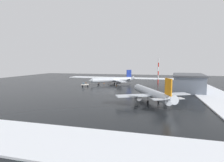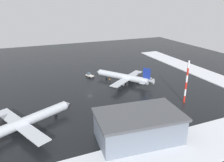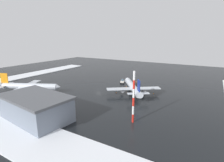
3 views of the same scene
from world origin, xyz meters
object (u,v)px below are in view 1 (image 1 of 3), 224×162
at_px(ground_crew_by_nose_gear, 104,84).
at_px(ground_crew_mid_apron, 99,83).
at_px(antenna_mast, 158,71).
at_px(ground_crew_near_tug, 86,83).
at_px(traffic_cone_mid_line, 111,82).
at_px(traffic_cone_wingtip_side, 116,86).
at_px(pushback_tug, 85,84).
at_px(traffic_cone_near_nose, 104,83).
at_px(airplane_foreground_jet, 151,93).
at_px(airplane_distant_tail, 113,80).
at_px(cargo_hangar, 188,83).

xyz_separation_m(ground_crew_by_nose_gear, ground_crew_mid_apron, (1.39, 3.90, 0.00)).
xyz_separation_m(ground_crew_mid_apron, antenna_mast, (17.57, -38.05, 7.86)).
xyz_separation_m(ground_crew_near_tug, traffic_cone_mid_line, (15.17, -13.31, -0.70)).
height_order(antenna_mast, traffic_cone_mid_line, antenna_mast).
height_order(antenna_mast, traffic_cone_wingtip_side, antenna_mast).
relative_size(pushback_tug, traffic_cone_near_nose, 9.25).
xyz_separation_m(ground_crew_by_nose_gear, traffic_cone_near_nose, (10.41, 3.14, -0.70)).
height_order(airplane_foreground_jet, pushback_tug, airplane_foreground_jet).
relative_size(antenna_mast, traffic_cone_wingtip_side, 32.10).
height_order(antenna_mast, traffic_cone_near_nose, antenna_mast).
relative_size(airplane_distant_tail, antenna_mast, 1.59).
bearing_deg(traffic_cone_mid_line, antenna_mast, -84.56).
relative_size(airplane_foreground_jet, cargo_hangar, 1.20).
distance_m(pushback_tug, traffic_cone_wingtip_side, 19.95).
xyz_separation_m(airplane_foreground_jet, ground_crew_mid_apron, (42.63, 35.09, -2.35)).
xyz_separation_m(ground_crew_by_nose_gear, cargo_hangar, (-10.78, -49.05, 3.47)).
xyz_separation_m(airplane_distant_tail, traffic_cone_mid_line, (9.91, 4.14, -2.94)).
distance_m(airplane_foreground_jet, traffic_cone_mid_line, 64.84).
bearing_deg(ground_crew_near_tug, airplane_foreground_jet, 6.29).
xyz_separation_m(ground_crew_near_tug, ground_crew_by_nose_gear, (-0.57, -12.90, 0.00)).
relative_size(ground_crew_near_tug, traffic_cone_wingtip_side, 3.11).
bearing_deg(antenna_mast, traffic_cone_wingtip_side, 128.83).
relative_size(airplane_distant_tail, airplane_foreground_jet, 0.89).
bearing_deg(ground_crew_near_tug, cargo_hangar, 39.39).
bearing_deg(traffic_cone_wingtip_side, pushback_tug, 107.82).
relative_size(airplane_distant_tail, traffic_cone_wingtip_side, 51.17).
distance_m(airplane_distant_tail, cargo_hangar, 47.52).
bearing_deg(traffic_cone_wingtip_side, airplane_foreground_jet, -150.45).
relative_size(ground_crew_near_tug, cargo_hangar, 0.06).
xyz_separation_m(airplane_foreground_jet, traffic_cone_mid_line, (56.99, 30.78, -3.04)).
xyz_separation_m(airplane_distant_tail, antenna_mast, (13.12, -29.61, 5.61)).
height_order(ground_crew_near_tug, traffic_cone_mid_line, ground_crew_near_tug).
bearing_deg(ground_crew_near_tug, traffic_cone_wingtip_side, 44.16).
xyz_separation_m(pushback_tug, ground_crew_by_nose_gear, (7.65, -10.29, -0.31)).
height_order(ground_crew_mid_apron, cargo_hangar, cargo_hangar).
distance_m(airplane_foreground_jet, antenna_mast, 60.52).
bearing_deg(traffic_cone_near_nose, traffic_cone_wingtip_side, -135.35).
xyz_separation_m(airplane_foreground_jet, pushback_tug, (33.60, 41.47, -2.03)).
height_order(ground_crew_mid_apron, traffic_cone_near_nose, ground_crew_mid_apron).
distance_m(pushback_tug, ground_crew_mid_apron, 11.07).
bearing_deg(cargo_hangar, traffic_cone_wingtip_side, 82.87).
bearing_deg(traffic_cone_wingtip_side, ground_crew_near_tug, 84.39).
relative_size(ground_crew_mid_apron, antenna_mast, 0.10).
relative_size(airplane_distant_tail, ground_crew_by_nose_gear, 16.46).
distance_m(airplane_foreground_jet, pushback_tug, 53.42).
height_order(pushback_tug, traffic_cone_near_nose, pushback_tug).
distance_m(cargo_hangar, traffic_cone_mid_line, 55.56).
bearing_deg(traffic_cone_near_nose, ground_crew_by_nose_gear, -163.24).
height_order(airplane_distant_tail, antenna_mast, antenna_mast).
xyz_separation_m(antenna_mast, cargo_hangar, (-29.73, -14.90, -4.38)).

